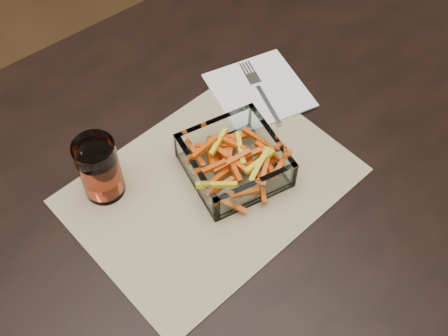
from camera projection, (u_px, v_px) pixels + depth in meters
The scene contains 6 objects.
dining_table at pixel (204, 203), 1.03m from camera, with size 1.60×0.90×0.75m.
placemat at pixel (212, 185), 0.94m from camera, with size 0.45×0.33×0.00m, color tan.
glass_bowl at pixel (234, 162), 0.94m from camera, with size 0.18×0.18×0.06m.
tumbler at pixel (100, 170), 0.89m from camera, with size 0.07×0.07×0.12m.
napkin at pixel (259, 90), 1.06m from camera, with size 0.17×0.17×0.00m, color white.
fork at pixel (260, 90), 1.06m from camera, with size 0.06×0.17×0.00m.
Camera 1 is at (-0.30, -0.44, 1.54)m, focal length 45.00 mm.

